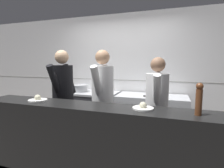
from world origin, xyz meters
name	(u,v)px	position (x,y,z in m)	size (l,w,h in m)	color
ground_plane	(94,166)	(0.00, 0.00, 0.00)	(14.00, 14.00, 0.00)	#4C4742
wall_back_tiled	(122,73)	(0.00, 1.57, 1.30)	(8.00, 0.06, 2.60)	white
oven_range	(90,112)	(-0.62, 1.16, 0.45)	(1.19, 0.71, 0.90)	#38383D
prep_counter	(151,118)	(0.70, 1.16, 0.45)	(1.34, 0.65, 0.90)	#B7BABF
pass_counter	(88,145)	(0.09, -0.35, 0.50)	(3.09, 0.45, 1.02)	black
stock_pot	(80,88)	(-0.86, 1.15, 0.98)	(0.36, 0.36, 0.15)	#B7BABF
sauce_pot	(103,87)	(-0.32, 1.18, 1.03)	(0.29, 0.29, 0.24)	beige
mixing_bowl_steel	(160,94)	(0.85, 1.13, 0.95)	(0.27, 0.27, 0.09)	#B7BABF
chefs_knife	(151,97)	(0.71, 1.03, 0.91)	(0.37, 0.05, 0.02)	#B7BABF
plated_dish_main	(38,99)	(-0.68, -0.34, 1.04)	(0.25, 0.25, 0.09)	white
plated_dish_appetiser	(143,107)	(0.76, -0.31, 1.04)	(0.24, 0.24, 0.08)	white
pepper_mill	(199,98)	(1.31, -0.36, 1.19)	(0.07, 0.07, 0.33)	brown
chef_head_cook	(63,95)	(-0.72, 0.30, 0.97)	(0.36, 0.76, 1.75)	black
chef_sous	(103,98)	(0.01, 0.34, 0.97)	(0.36, 0.76, 1.74)	black
chef_line	(157,106)	(0.86, 0.36, 0.90)	(0.35, 0.71, 1.62)	black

